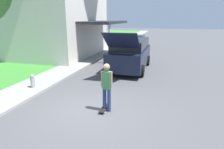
# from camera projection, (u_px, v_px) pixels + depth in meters

# --- Properties ---
(ground_plane) EXTENTS (120.00, 120.00, 0.00)m
(ground_plane) POSITION_uv_depth(u_px,v_px,m) (90.00, 110.00, 7.26)
(ground_plane) COLOR #49494C
(lawn) EXTENTS (10.00, 80.00, 0.08)m
(lawn) POSITION_uv_depth(u_px,v_px,m) (21.00, 62.00, 14.92)
(lawn) COLOR #387F2D
(lawn) RESTS_ON ground_plane
(sidewalk) EXTENTS (1.80, 80.00, 0.10)m
(sidewalk) POSITION_uv_depth(u_px,v_px,m) (74.00, 66.00, 13.75)
(sidewalk) COLOR gray
(sidewalk) RESTS_ON ground_plane
(house) EXTENTS (11.68, 9.23, 8.42)m
(house) POSITION_uv_depth(u_px,v_px,m) (43.00, 3.00, 17.15)
(house) COLOR beige
(house) RESTS_ON lawn
(suv_parked) EXTENTS (2.16, 5.52, 2.54)m
(suv_parked) POSITION_uv_depth(u_px,v_px,m) (130.00, 54.00, 12.68)
(suv_parked) COLOR black
(suv_parked) RESTS_ON ground_plane
(car_down_street) EXTENTS (1.85, 4.48, 1.28)m
(car_down_street) POSITION_uv_depth(u_px,v_px,m) (137.00, 41.00, 23.35)
(car_down_street) COLOR black
(car_down_street) RESTS_ON ground_plane
(skateboarder) EXTENTS (0.41, 0.23, 1.74)m
(skateboarder) POSITION_uv_depth(u_px,v_px,m) (107.00, 85.00, 6.90)
(skateboarder) COLOR navy
(skateboarder) RESTS_ON ground_plane
(skateboard) EXTENTS (0.22, 0.78, 0.10)m
(skateboard) POSITION_uv_depth(u_px,v_px,m) (104.00, 108.00, 7.19)
(skateboard) COLOR black
(skateboard) RESTS_ON ground_plane
(fire_hydrant) EXTENTS (0.20, 0.20, 0.63)m
(fire_hydrant) POSITION_uv_depth(u_px,v_px,m) (33.00, 81.00, 9.21)
(fire_hydrant) COLOR #99999E
(fire_hydrant) RESTS_ON sidewalk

